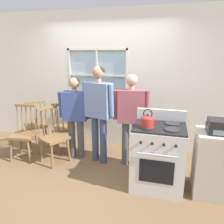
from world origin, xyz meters
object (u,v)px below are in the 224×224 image
person_elderly_left (75,111)px  kettle (148,121)px  chair_near_wall (54,138)px  stove (158,155)px  potted_plant (105,98)px  chair_center_cluster (64,128)px  chair_by_window (36,125)px  person_adult_right (131,112)px  person_teen_center (99,106)px  stereo (221,127)px  side_counter (216,164)px  chair_near_stove (24,135)px

person_elderly_left → kettle: size_ratio=6.00×
person_elderly_left → chair_near_wall: bearing=-146.5°
stove → potted_plant: 1.77m
chair_center_cluster → kettle: size_ratio=4.00×
chair_by_window → person_adult_right: size_ratio=0.63×
chair_near_wall → person_teen_center: (0.77, 0.21, 0.58)m
chair_near_wall → stereo: stereo is taller
person_teen_center → potted_plant: person_teen_center is taller
chair_by_window → side_counter: (3.26, -0.76, -0.00)m
chair_near_wall → side_counter: 2.60m
kettle → potted_plant: 1.68m
person_teen_center → chair_center_cluster: bearing=177.7°
person_adult_right → person_elderly_left: bearing=171.2°
person_adult_right → side_counter: bearing=-30.2°
chair_near_wall → chair_near_stove: bearing=118.3°
chair_near_stove → side_counter: chair_near_stove is taller
stove → kettle: (-0.16, -0.13, 0.55)m
kettle → side_counter: kettle is taller
person_elderly_left → person_teen_center: size_ratio=0.88×
person_adult_right → side_counter: size_ratio=1.74×
chair_by_window → person_elderly_left: bearing=124.2°
person_adult_right → stove: person_adult_right is taller
person_elderly_left → person_adult_right: bearing=-7.4°
chair_near_stove → person_teen_center: 1.50m
chair_near_stove → stove: stove is taller
chair_near_stove → stereo: bearing=-12.1°
chair_center_cluster → person_elderly_left: bearing=126.1°
chair_center_cluster → person_elderly_left: size_ratio=0.67×
person_teen_center → stove: (1.04, -0.47, -0.55)m
side_counter → chair_near_stove: bearing=175.5°
person_adult_right → kettle: (0.34, -0.64, 0.08)m
chair_near_wall → person_elderly_left: size_ratio=0.67×
potted_plant → kettle: bearing=-53.9°
person_adult_right → potted_plant: size_ratio=4.87×
person_adult_right → chair_center_cluster: bearing=162.0°
chair_near_wall → person_teen_center: bearing=-47.5°
stereo → chair_near_stove: bearing=175.1°
kettle → stereo: 0.93m
chair_near_wall → chair_center_cluster: size_ratio=1.00×
chair_near_stove → chair_by_window: bearing=92.2°
potted_plant → chair_near_stove: bearing=-142.3°
chair_near_wall → kettle: kettle is taller
chair_near_wall → chair_near_stove: (-0.60, -0.01, 0.00)m
chair_near_wall → chair_near_stove: same height
side_counter → chair_near_wall: bearing=174.2°
chair_near_stove → person_teen_center: bearing=2.0°
chair_near_wall → person_elderly_left: 0.60m
chair_center_cluster → chair_near_stove: bearing=20.8°
person_teen_center → stereo: bearing=1.3°
potted_plant → side_counter: 2.34m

